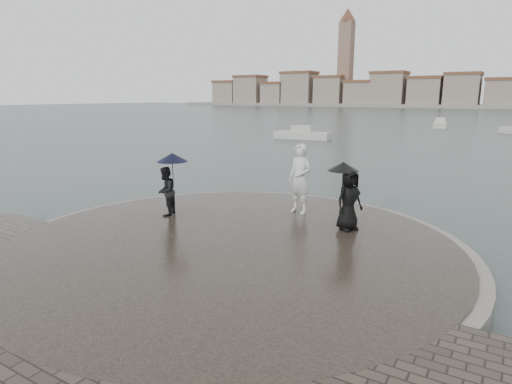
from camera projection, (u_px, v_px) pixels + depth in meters
The scene contains 8 objects.
ground at pixel (132, 307), 8.61m from camera, with size 400.00×400.00×0.00m, color #2B3835.
kerb_ring at pixel (231, 248), 11.49m from camera, with size 12.50×12.50×0.32m, color gray.
quay_tip at pixel (231, 247), 11.48m from camera, with size 11.90×11.90×0.36m, color #2D261E.
statue at pixel (300, 179), 13.97m from camera, with size 0.83×0.55×2.29m, color white.
visitor_left at pixel (167, 182), 13.66m from camera, with size 1.17×1.07×2.04m.
visitor_right at pixel (348, 193), 12.22m from camera, with size 1.16×1.07×1.95m.
far_skyline at pixel (481, 91), 144.29m from camera, with size 260.00×20.00×37.00m.
boats at pixel (496, 134), 43.73m from camera, with size 41.67×27.74×1.50m.
Camera 1 is at (6.26, -5.42, 4.15)m, focal length 30.00 mm.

